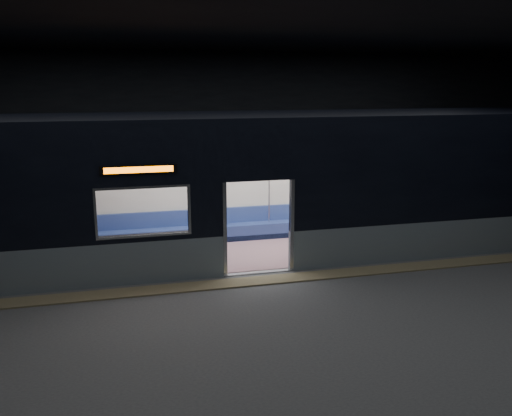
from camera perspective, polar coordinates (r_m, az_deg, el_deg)
name	(u,v)px	position (r m, az deg, el deg)	size (l,w,h in m)	color
station_floor	(272,291)	(10.95, 1.66, -8.70)	(24.00, 14.00, 0.01)	#47494C
station_envelope	(273,104)	(10.18, 1.80, 10.86)	(24.00, 14.00, 5.00)	black
tactile_strip	(265,280)	(11.44, 0.90, -7.62)	(22.80, 0.50, 0.03)	#8C7F59
metro_car	(243,178)	(12.83, -1.40, 3.15)	(18.00, 3.04, 3.35)	gray
passenger	(402,202)	(15.68, 15.14, 0.64)	(0.40, 0.69, 1.38)	black
handbag	(408,208)	(15.54, 15.66, 0.01)	(0.26, 0.22, 0.13)	black
transit_map	(341,180)	(15.07, 8.99, 2.98)	(0.94, 0.03, 0.61)	white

